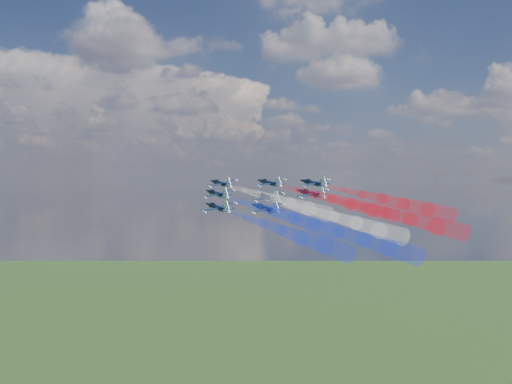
{
  "coord_description": "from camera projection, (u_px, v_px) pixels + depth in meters",
  "views": [
    {
      "loc": [
        -20.56,
        -190.64,
        141.77
      ],
      "look_at": [
        -16.88,
        -14.05,
        138.22
      ],
      "focal_mm": 39.73,
      "sensor_mm": 36.0,
      "label": 1
    }
  ],
  "objects": [
    {
      "name": "jet_outer_right",
      "position": [
        314.0,
        183.0,
        183.89
      ],
      "size": [
        17.0,
        17.74,
        7.88
      ],
      "primitive_type": null,
      "rotation": [
        0.16,
        -0.21,
        0.58
      ],
      "color": "black"
    },
    {
      "name": "jet_outer_left",
      "position": [
        218.0,
        208.0,
        162.1
      ],
      "size": [
        17.0,
        17.74,
        7.88
      ],
      "primitive_type": null,
      "rotation": [
        0.16,
        -0.21,
        0.58
      ],
      "color": "black"
    },
    {
      "name": "jet_rear_right",
      "position": [
        311.0,
        194.0,
        169.15
      ],
      "size": [
        17.0,
        17.74,
        7.88
      ],
      "primitive_type": null,
      "rotation": [
        0.16,
        -0.21,
        0.58
      ],
      "color": "black"
    },
    {
      "name": "jet_lead",
      "position": [
        221.0,
        184.0,
        190.63
      ],
      "size": [
        17.0,
        17.74,
        7.88
      ],
      "primitive_type": null,
      "rotation": [
        0.16,
        -0.21,
        0.58
      ],
      "color": "black"
    },
    {
      "name": "trail_lead",
      "position": [
        274.0,
        199.0,
        167.61
      ],
      "size": [
        30.46,
        40.78,
        12.35
      ],
      "primitive_type": null,
      "rotation": [
        0.16,
        -0.21,
        0.58
      ],
      "color": "white"
    },
    {
      "name": "trail_center_third",
      "position": [
        334.0,
        217.0,
        148.37
      ],
      "size": [
        30.46,
        40.78,
        12.35
      ],
      "primitive_type": null,
      "rotation": [
        0.16,
        -0.21,
        0.58
      ],
      "color": "white"
    },
    {
      "name": "trail_inner_right",
      "position": [
        332.0,
        199.0,
        161.9
      ],
      "size": [
        30.46,
        40.78,
        12.35
      ],
      "primitive_type": null,
      "rotation": [
        0.16,
        -0.21,
        0.58
      ],
      "color": "red"
    },
    {
      "name": "jet_rear_left",
      "position": [
        266.0,
        208.0,
        157.48
      ],
      "size": [
        17.0,
        17.74,
        7.88
      ],
      "primitive_type": null,
      "rotation": [
        0.16,
        -0.21,
        0.58
      ],
      "color": "black"
    },
    {
      "name": "jet_inner_right",
      "position": [
        270.0,
        183.0,
        184.92
      ],
      "size": [
        17.0,
        17.74,
        7.88
      ],
      "primitive_type": null,
      "rotation": [
        0.16,
        -0.21,
        0.58
      ],
      "color": "black"
    },
    {
      "name": "jet_center_third",
      "position": [
        267.0,
        197.0,
        171.4
      ],
      "size": [
        17.0,
        17.74,
        7.88
      ],
      "primitive_type": null,
      "rotation": [
        0.16,
        -0.21,
        0.58
      ],
      "color": "black"
    },
    {
      "name": "trail_rear_right",
      "position": [
        386.0,
        213.0,
        146.13
      ],
      "size": [
        30.46,
        40.78,
        12.35
      ],
      "primitive_type": null,
      "rotation": [
        0.16,
        -0.21,
        0.58
      ],
      "color": "red"
    },
    {
      "name": "trail_inner_left",
      "position": [
        275.0,
        212.0,
        152.56
      ],
      "size": [
        30.46,
        40.78,
        12.35
      ],
      "primitive_type": null,
      "rotation": [
        0.16,
        -0.21,
        0.58
      ],
      "color": "#1A34E3"
    },
    {
      "name": "trail_outer_left",
      "position": [
        281.0,
        230.0,
        139.08
      ],
      "size": [
        30.46,
        40.78,
        12.35
      ],
      "primitive_type": null,
      "rotation": [
        0.16,
        -0.21,
        0.58
      ],
      "color": "#1A34E3"
    },
    {
      "name": "jet_inner_left",
      "position": [
        218.0,
        194.0,
        175.58
      ],
      "size": [
        17.0,
        17.74,
        7.88
      ],
      "primitive_type": null,
      "rotation": [
        0.16,
        -0.21,
        0.58
      ],
      "color": "black"
    },
    {
      "name": "trail_rear_left",
      "position": [
        340.0,
        232.0,
        134.46
      ],
      "size": [
        30.46,
        40.78,
        12.35
      ],
      "primitive_type": null,
      "rotation": [
        0.16,
        -0.21,
        0.58
      ],
      "color": "#1A34E3"
    },
    {
      "name": "trail_outer_right",
      "position": [
        382.0,
        199.0,
        160.87
      ],
      "size": [
        30.46,
        40.78,
        12.35
      ],
      "primitive_type": null,
      "rotation": [
        0.16,
        -0.21,
        0.58
      ],
      "color": "red"
    }
  ]
}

